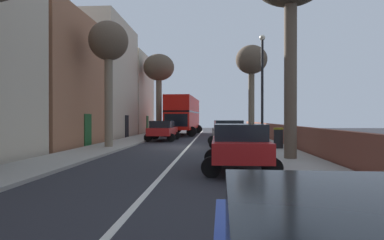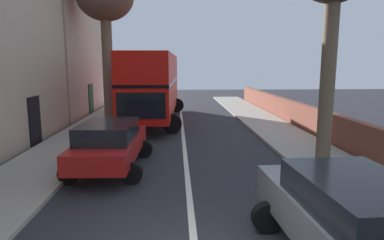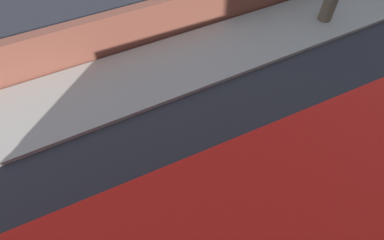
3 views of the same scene
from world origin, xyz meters
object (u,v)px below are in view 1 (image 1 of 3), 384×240
at_px(double_decker_bus, 184,113).
at_px(parked_car_red_left_3, 163,129).
at_px(street_tree_right_1, 251,63).
at_px(street_tree_left_4, 109,46).
at_px(lamppost_right, 262,82).
at_px(litter_bin_right, 278,138).
at_px(parked_car_grey_right_0, 228,132).
at_px(parked_car_red_right_1, 239,144).
at_px(street_tree_left_2, 159,70).

bearing_deg(double_decker_bus, parked_car_red_left_3, -94.71).
xyz_separation_m(double_decker_bus, street_tree_right_1, (6.31, -9.80, 3.84)).
height_order(parked_car_red_left_3, street_tree_left_4, street_tree_left_4).
bearing_deg(street_tree_left_4, double_decker_bus, 79.91).
height_order(double_decker_bus, lamppost_right, lamppost_right).
bearing_deg(street_tree_left_4, litter_bin_right, -2.64).
distance_m(parked_car_grey_right_0, parked_car_red_right_1, 9.49).
distance_m(double_decker_bus, street_tree_left_4, 17.51).
height_order(parked_car_red_right_1, street_tree_left_2, street_tree_left_2).
bearing_deg(street_tree_left_4, street_tree_left_2, 89.40).
bearing_deg(parked_car_red_right_1, double_decker_bus, 99.53).
distance_m(parked_car_red_right_1, street_tree_left_2, 27.06).
xyz_separation_m(double_decker_bus, street_tree_left_2, (-2.81, 0.36, 4.86)).
bearing_deg(parked_car_red_left_3, street_tree_left_2, 101.27).
bearing_deg(street_tree_left_4, parked_car_grey_right_0, 10.32).
distance_m(parked_car_red_right_1, litter_bin_right, 8.22).
distance_m(street_tree_left_4, litter_bin_right, 11.39).
distance_m(parked_car_red_right_1, street_tree_left_4, 12.08).
bearing_deg(street_tree_left_2, double_decker_bus, -7.25).
xyz_separation_m(parked_car_red_left_3, street_tree_left_2, (-2.01, 10.10, 6.29)).
distance_m(parked_car_red_right_1, parked_car_red_left_3, 16.07).
bearing_deg(parked_car_grey_right_0, litter_bin_right, -32.35).
relative_size(double_decker_bus, parked_car_red_right_1, 2.79).
relative_size(street_tree_left_2, street_tree_left_4, 1.18).
distance_m(street_tree_left_2, street_tree_left_4, 17.22).
relative_size(parked_car_red_left_3, street_tree_left_2, 0.52).
height_order(double_decker_bus, street_tree_left_4, street_tree_left_4).
distance_m(double_decker_bus, litter_bin_right, 18.73).
height_order(double_decker_bus, parked_car_red_right_1, double_decker_bus).
bearing_deg(lamppost_right, parked_car_red_right_1, -104.22).
bearing_deg(parked_car_grey_right_0, street_tree_left_4, -169.68).
relative_size(parked_car_red_right_1, street_tree_left_4, 0.55).
bearing_deg(parked_car_red_left_3, parked_car_red_right_1, -71.87).
distance_m(street_tree_right_1, lamppost_right, 8.46).
height_order(parked_car_red_right_1, litter_bin_right, parked_car_red_right_1).
bearing_deg(litter_bin_right, street_tree_left_4, 177.36).
height_order(parked_car_grey_right_0, parked_car_red_right_1, parked_car_grey_right_0).
bearing_deg(parked_car_red_right_1, street_tree_right_1, 82.10).
height_order(parked_car_grey_right_0, litter_bin_right, parked_car_grey_right_0).
bearing_deg(litter_bin_right, parked_car_red_right_1, -109.94).
distance_m(parked_car_red_left_3, litter_bin_right, 10.86).
distance_m(parked_car_grey_right_0, lamppost_right, 4.13).
distance_m(double_decker_bus, street_tree_left_2, 5.63).
bearing_deg(street_tree_right_1, parked_car_red_right_1, -97.90).
bearing_deg(street_tree_left_4, lamppost_right, -6.84).
bearing_deg(parked_car_grey_right_0, double_decker_bus, 105.15).
distance_m(parked_car_grey_right_0, parked_car_red_left_3, 7.65).
distance_m(street_tree_right_1, street_tree_left_2, 13.69).
bearing_deg(street_tree_left_4, parked_car_red_right_1, -48.68).
distance_m(parked_car_red_left_3, street_tree_right_1, 8.85).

